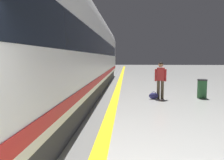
{
  "coord_description": "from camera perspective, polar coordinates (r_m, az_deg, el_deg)",
  "views": [
    {
      "loc": [
        -0.09,
        -0.9,
        1.95
      ],
      "look_at": [
        -0.6,
        6.97,
        1.16
      ],
      "focal_mm": 36.07,
      "sensor_mm": 36.0,
      "label": 1
    }
  ],
  "objects": [
    {
      "name": "safety_line_strip",
      "position": [
        11.09,
        0.85,
        -4.4
      ],
      "size": [
        0.36,
        80.0,
        0.01
      ],
      "primitive_type": "cube",
      "color": "yellow",
      "rests_on": "ground"
    },
    {
      "name": "tactile_edge_band",
      "position": [
        11.11,
        -0.84,
        -4.38
      ],
      "size": [
        0.62,
        80.0,
        0.01
      ],
      "primitive_type": "cube",
      "color": "slate",
      "rests_on": "ground"
    },
    {
      "name": "high_speed_train",
      "position": [
        7.51,
        -17.21,
        9.7
      ],
      "size": [
        2.94,
        35.03,
        4.97
      ],
      "color": "#38383D",
      "rests_on": "ground"
    },
    {
      "name": "passenger_near",
      "position": [
        10.84,
        12.2,
        0.63
      ],
      "size": [
        0.54,
        0.24,
        1.75
      ],
      "color": "brown",
      "rests_on": "ground"
    },
    {
      "name": "duffel_bag_near",
      "position": [
        10.8,
        10.51,
        -3.96
      ],
      "size": [
        0.44,
        0.26,
        0.36
      ],
      "color": "navy",
      "rests_on": "ground"
    },
    {
      "name": "waste_bin",
      "position": [
        11.69,
        21.87,
        -2.04
      ],
      "size": [
        0.46,
        0.46,
        0.91
      ],
      "color": "#2D6638",
      "rests_on": "ground"
    }
  ]
}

